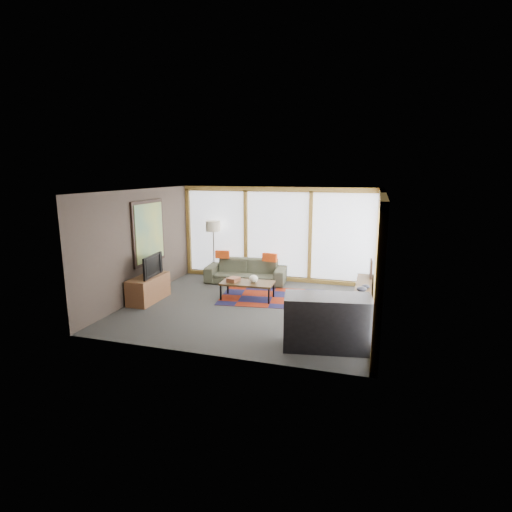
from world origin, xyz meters
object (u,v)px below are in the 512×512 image
(television, at_px, (149,266))
(bar_counter, at_px, (327,322))
(floor_lamp, at_px, (214,250))
(coffee_table, at_px, (247,291))
(bookshelf, at_px, (364,297))
(tv_console, at_px, (149,289))
(sofa, at_px, (246,271))

(television, bearing_deg, bar_counter, -112.67)
(floor_lamp, bearing_deg, coffee_table, -45.94)
(bookshelf, distance_m, tv_console, 4.97)
(floor_lamp, distance_m, bar_counter, 5.25)
(coffee_table, xyz_separation_m, bookshelf, (2.69, 0.13, 0.06))
(sofa, relative_size, television, 2.42)
(floor_lamp, relative_size, bookshelf, 0.78)
(bookshelf, bearing_deg, tv_console, -169.15)
(coffee_table, distance_m, tv_console, 2.34)
(tv_console, bearing_deg, television, 12.97)
(sofa, height_order, bar_counter, bar_counter)
(floor_lamp, relative_size, bar_counter, 1.13)
(coffee_table, xyz_separation_m, television, (-2.15, -0.79, 0.65))
(floor_lamp, bearing_deg, bar_counter, -45.66)
(floor_lamp, xyz_separation_m, television, (-0.63, -2.36, 0.03))
(sofa, relative_size, coffee_table, 1.75)
(bookshelf, height_order, tv_console, tv_console)
(floor_lamp, xyz_separation_m, tv_console, (-0.68, -2.37, -0.53))
(coffee_table, relative_size, television, 1.38)
(sofa, xyz_separation_m, television, (-1.65, -2.17, 0.54))
(sofa, relative_size, floor_lamp, 1.32)
(tv_console, bearing_deg, floor_lamp, 73.97)
(tv_console, bearing_deg, sofa, 52.09)
(bookshelf, relative_size, bar_counter, 1.44)
(coffee_table, bearing_deg, bar_counter, -45.46)
(sofa, bearing_deg, coffee_table, -75.37)
(tv_console, bearing_deg, bar_counter, -17.63)
(bookshelf, xyz_separation_m, television, (-4.83, -0.92, 0.59))
(floor_lamp, height_order, bar_counter, floor_lamp)
(television, bearing_deg, tv_console, 98.24)
(television, bearing_deg, floor_lamp, -19.77)
(bar_counter, bearing_deg, tv_console, 152.65)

